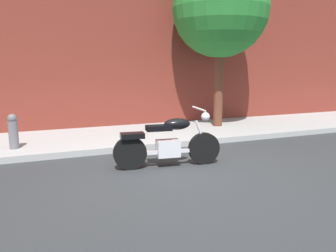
{
  "coord_description": "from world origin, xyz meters",
  "views": [
    {
      "loc": [
        -2.38,
        -5.47,
        1.94
      ],
      "look_at": [
        -0.06,
        0.41,
        0.8
      ],
      "focal_mm": 36.19,
      "sensor_mm": 36.0,
      "label": 1
    }
  ],
  "objects": [
    {
      "name": "ground_plane",
      "position": [
        0.0,
        0.0,
        0.0
      ],
      "size": [
        60.0,
        60.0,
        0.0
      ],
      "primitive_type": "plane",
      "color": "#303335"
    },
    {
      "name": "sidewalk",
      "position": [
        0.0,
        3.1,
        0.07
      ],
      "size": [
        24.28,
        2.71,
        0.14
      ],
      "primitive_type": "cube",
      "color": "#A7A7A7",
      "rests_on": "ground"
    },
    {
      "name": "motorcycle",
      "position": [
        -0.06,
        0.41,
        0.46
      ],
      "size": [
        2.1,
        0.7,
        1.13
      ],
      "color": "black",
      "rests_on": "ground"
    },
    {
      "name": "street_tree",
      "position": [
        2.69,
        3.31,
        3.5
      ],
      "size": [
        2.76,
        2.76,
        4.9
      ],
      "color": "brown",
      "rests_on": "ground"
    },
    {
      "name": "fire_hydrant",
      "position": [
        -2.86,
        2.45,
        0.46
      ],
      "size": [
        0.2,
        0.2,
        0.91
      ],
      "color": "slate",
      "rests_on": "ground"
    }
  ]
}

